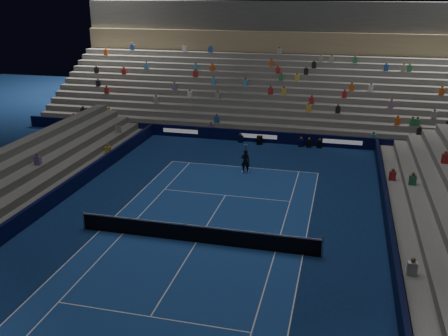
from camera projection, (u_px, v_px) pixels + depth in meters
name	position (u px, v px, depth m)	size (l,w,h in m)	color
ground	(197.00, 242.00, 25.67)	(90.00, 90.00, 0.00)	#0D224F
court_surface	(196.00, 242.00, 25.67)	(10.97, 23.77, 0.01)	navy
sponsor_barrier_far	(259.00, 136.00, 42.40)	(44.00, 0.25, 1.00)	black
sponsor_barrier_east	(393.00, 256.00, 23.33)	(0.25, 37.00, 1.00)	black
sponsor_barrier_west	(30.00, 215.00, 27.67)	(0.25, 37.00, 1.00)	black
grandstand_main	(276.00, 84.00, 50.01)	(44.00, 15.20, 11.20)	slate
tennis_net	(196.00, 234.00, 25.50)	(12.90, 0.10, 1.10)	#B2B2B7
tennis_player	(245.00, 161.00, 35.18)	(0.62, 0.41, 1.71)	black
broadcast_camera	(260.00, 140.00, 41.94)	(0.59, 1.00, 0.66)	black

